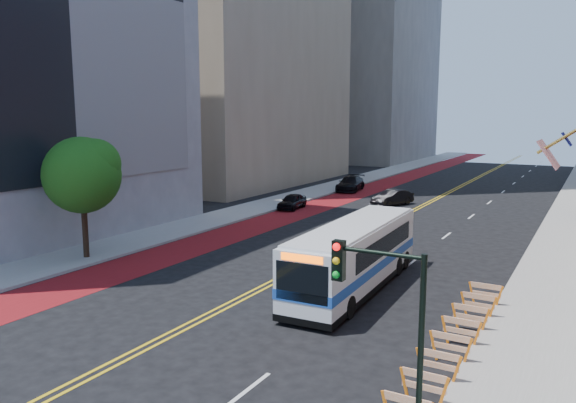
# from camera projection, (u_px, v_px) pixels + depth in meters

# --- Properties ---
(ground) EXTENTS (160.00, 160.00, 0.00)m
(ground) POSITION_uv_depth(u_px,v_px,m) (171.00, 335.00, 20.78)
(ground) COLOR black
(ground) RESTS_ON ground
(sidewalk_left) EXTENTS (4.00, 140.00, 0.15)m
(sidewalk_left) POSITION_uv_depth(u_px,v_px,m) (286.00, 200.00, 52.41)
(sidewalk_left) COLOR gray
(sidewalk_left) RESTS_ON ground
(sidewalk_right) EXTENTS (4.00, 140.00, 0.15)m
(sidewalk_right) POSITION_uv_depth(u_px,v_px,m) (573.00, 224.00, 40.82)
(sidewalk_right) COLOR gray
(sidewalk_right) RESTS_ON ground
(bus_lane_paint) EXTENTS (3.60, 140.00, 0.01)m
(bus_lane_paint) POSITION_uv_depth(u_px,v_px,m) (324.00, 204.00, 50.53)
(bus_lane_paint) COLOR #630E12
(bus_lane_paint) RESTS_ON ground
(center_line_inner) EXTENTS (0.14, 140.00, 0.01)m
(center_line_inner) POSITION_uv_depth(u_px,v_px,m) (410.00, 211.00, 46.71)
(center_line_inner) COLOR gold
(center_line_inner) RESTS_ON ground
(center_line_outer) EXTENTS (0.14, 140.00, 0.01)m
(center_line_outer) POSITION_uv_depth(u_px,v_px,m) (414.00, 211.00, 46.54)
(center_line_outer) COLOR gold
(center_line_outer) RESTS_ON ground
(lane_dashes) EXTENTS (0.14, 98.20, 0.01)m
(lane_dashes) POSITION_uv_depth(u_px,v_px,m) (489.00, 202.00, 51.20)
(lane_dashes) COLOR silver
(lane_dashes) RESTS_ON ground
(construction_barriers) EXTENTS (1.42, 10.91, 1.00)m
(construction_barriers) POSITION_uv_depth(u_px,v_px,m) (456.00, 335.00, 18.99)
(construction_barriers) COLOR orange
(construction_barriers) RESTS_ON ground
(street_tree) EXTENTS (4.20, 4.20, 6.70)m
(street_tree) POSITION_uv_depth(u_px,v_px,m) (83.00, 172.00, 30.64)
(street_tree) COLOR black
(street_tree) RESTS_ON sidewalk_left
(traffic_signal) EXTENTS (2.21, 0.34, 5.07)m
(traffic_signal) POSITION_uv_depth(u_px,v_px,m) (383.00, 311.00, 12.62)
(traffic_signal) COLOR black
(traffic_signal) RESTS_ON sidewalk_right
(transit_bus) EXTENTS (2.89, 11.38, 3.11)m
(transit_bus) POSITION_uv_depth(u_px,v_px,m) (356.00, 255.00, 25.94)
(transit_bus) COLOR silver
(transit_bus) RESTS_ON ground
(car_a) EXTENTS (1.91, 3.92, 1.29)m
(car_a) POSITION_uv_depth(u_px,v_px,m) (292.00, 201.00, 47.75)
(car_a) COLOR black
(car_a) RESTS_ON ground
(car_b) EXTENTS (2.91, 4.49, 1.40)m
(car_b) POSITION_uv_depth(u_px,v_px,m) (392.00, 198.00, 49.51)
(car_b) COLOR black
(car_b) RESTS_ON ground
(car_c) EXTENTS (2.89, 5.52, 1.53)m
(car_c) POSITION_uv_depth(u_px,v_px,m) (350.00, 184.00, 58.64)
(car_c) COLOR black
(car_c) RESTS_ON ground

